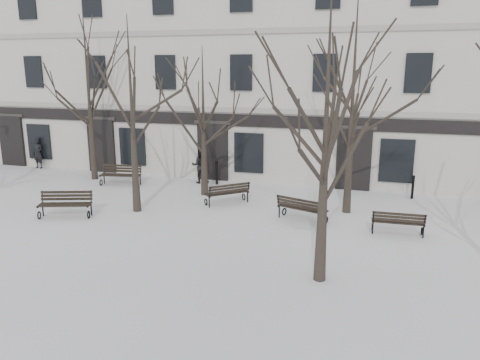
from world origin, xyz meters
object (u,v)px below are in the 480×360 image
at_px(bench_0, 65,203).
at_px(bench_3, 121,174).
at_px(bench_1, 302,208).
at_px(bench_4, 228,193).
at_px(tree_1, 131,92).
at_px(bench_2, 398,222).
at_px(tree_2, 327,104).

xyz_separation_m(bench_0, bench_3, (-0.62, 5.09, -0.00)).
xyz_separation_m(bench_1, bench_4, (-3.37, 1.33, -0.01)).
relative_size(bench_0, bench_4, 1.15).
relative_size(bench_1, bench_4, 1.11).
relative_size(tree_1, bench_1, 3.79).
xyz_separation_m(bench_2, bench_4, (-6.80, 1.84, 0.03)).
xyz_separation_m(tree_1, bench_1, (6.57, 0.63, -4.20)).
height_order(tree_2, bench_2, tree_2).
height_order(bench_1, bench_2, bench_1).
bearing_deg(bench_4, bench_2, 122.02).
height_order(tree_1, bench_0, tree_1).
height_order(bench_2, bench_4, bench_4).
height_order(bench_2, bench_3, bench_3).
xyz_separation_m(bench_2, bench_3, (-12.87, 3.49, 0.06)).
bearing_deg(bench_0, bench_4, 13.14).
relative_size(tree_1, bench_4, 4.20).
bearing_deg(bench_1, tree_1, 24.77).
bearing_deg(tree_2, tree_1, 152.12).
distance_m(tree_2, bench_3, 13.93).
bearing_deg(bench_2, tree_1, -1.87).
relative_size(bench_3, bench_4, 1.14).
xyz_separation_m(bench_3, bench_4, (6.08, -1.65, -0.03)).
distance_m(tree_2, bench_4, 8.81).
distance_m(bench_1, bench_3, 9.90).
bearing_deg(tree_2, bench_1, 105.35).
bearing_deg(tree_2, bench_0, 165.14).
xyz_separation_m(bench_0, bench_2, (12.25, 1.60, -0.06)).
xyz_separation_m(tree_2, bench_4, (-4.69, 6.13, -4.25)).
distance_m(tree_1, bench_1, 7.82).
xyz_separation_m(tree_2, bench_2, (2.11, 4.29, -4.28)).
bearing_deg(bench_1, tree_2, 124.65).
xyz_separation_m(tree_1, bench_2, (10.00, 0.12, -4.24)).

